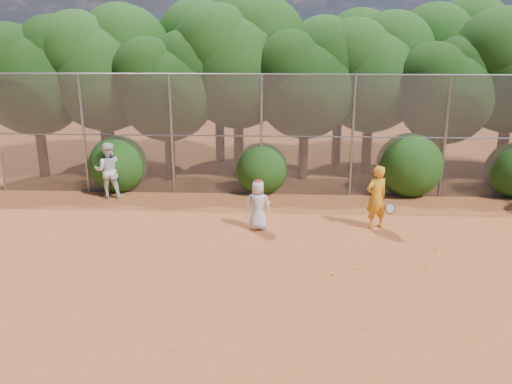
{
  "coord_description": "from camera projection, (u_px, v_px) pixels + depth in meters",
  "views": [
    {
      "loc": [
        -0.35,
        -10.35,
        4.91
      ],
      "look_at": [
        -1.0,
        2.5,
        1.1
      ],
      "focal_mm": 35.0,
      "sensor_mm": 36.0,
      "label": 1
    }
  ],
  "objects": [
    {
      "name": "player_white",
      "position": [
        108.0,
        170.0,
        16.49
      ],
      "size": [
        1.0,
        0.84,
        1.85
      ],
      "rotation": [
        0.0,
        0.0,
        3.29
      ],
      "color": "white",
      "rests_on": "ground"
    },
    {
      "name": "tree_4",
      "position": [
        307.0,
        78.0,
        18.08
      ],
      "size": [
        4.19,
        3.64,
        5.73
      ],
      "color": "black",
      "rests_on": "ground"
    },
    {
      "name": "ball_1",
      "position": [
        356.0,
        269.0,
        11.3
      ],
      "size": [
        0.07,
        0.07,
        0.07
      ],
      "primitive_type": "sphere",
      "color": "yellow",
      "rests_on": "ground"
    },
    {
      "name": "player_yellow",
      "position": [
        376.0,
        197.0,
        13.66
      ],
      "size": [
        0.9,
        0.67,
        1.78
      ],
      "rotation": [
        0.0,
        0.0,
        3.6
      ],
      "color": "orange",
      "rests_on": "ground"
    },
    {
      "name": "ground",
      "position": [
        294.0,
        270.0,
        11.28
      ],
      "size": [
        80.0,
        80.0,
        0.0
      ],
      "primitive_type": "plane",
      "color": "#A34F24",
      "rests_on": "ground"
    },
    {
      "name": "ball_0",
      "position": [
        426.0,
        265.0,
        11.49
      ],
      "size": [
        0.07,
        0.07,
        0.07
      ],
      "primitive_type": "sphere",
      "color": "yellow",
      "rests_on": "ground"
    },
    {
      "name": "ball_2",
      "position": [
        436.0,
        248.0,
        12.41
      ],
      "size": [
        0.07,
        0.07,
        0.07
      ],
      "primitive_type": "sphere",
      "color": "yellow",
      "rests_on": "ground"
    },
    {
      "name": "tree_11",
      "position": [
        341.0,
        64.0,
        20.19
      ],
      "size": [
        4.64,
        4.03,
        6.35
      ],
      "color": "black",
      "rests_on": "ground"
    },
    {
      "name": "bush_2",
      "position": [
        410.0,
        162.0,
        16.81
      ],
      "size": [
        2.2,
        2.2,
        2.2
      ],
      "primitive_type": "sphere",
      "color": "#173F0F",
      "rests_on": "ground"
    },
    {
      "name": "tree_9",
      "position": [
        100.0,
        59.0,
        20.82
      ],
      "size": [
        4.83,
        4.2,
        6.62
      ],
      "color": "black",
      "rests_on": "ground"
    },
    {
      "name": "tree_2",
      "position": [
        168.0,
        83.0,
        17.99
      ],
      "size": [
        3.99,
        3.47,
        5.47
      ],
      "color": "black",
      "rests_on": "ground"
    },
    {
      "name": "tree_3",
      "position": [
        240.0,
        59.0,
        18.6
      ],
      "size": [
        4.89,
        4.26,
        6.7
      ],
      "color": "black",
      "rests_on": "ground"
    },
    {
      "name": "tree_1",
      "position": [
        106.0,
        65.0,
        18.62
      ],
      "size": [
        4.64,
        4.03,
        6.35
      ],
      "color": "black",
      "rests_on": "ground"
    },
    {
      "name": "tree_6",
      "position": [
        448.0,
        87.0,
        17.73
      ],
      "size": [
        3.86,
        3.36,
        5.29
      ],
      "color": "black",
      "rests_on": "ground"
    },
    {
      "name": "tree_5",
      "position": [
        373.0,
        69.0,
        18.65
      ],
      "size": [
        4.51,
        3.92,
        6.17
      ],
      "color": "black",
      "rests_on": "ground"
    },
    {
      "name": "bush_0",
      "position": [
        118.0,
        162.0,
        17.32
      ],
      "size": [
        2.0,
        2.0,
        2.0
      ],
      "primitive_type": "sphere",
      "color": "#173F0F",
      "rests_on": "ground"
    },
    {
      "name": "fence_back",
      "position": [
        288.0,
        135.0,
        16.45
      ],
      "size": [
        20.05,
        0.09,
        4.03
      ],
      "color": "gray",
      "rests_on": "ground"
    },
    {
      "name": "tree_0",
      "position": [
        35.0,
        72.0,
        18.32
      ],
      "size": [
        4.38,
        3.81,
        6.0
      ],
      "color": "black",
      "rests_on": "ground"
    },
    {
      "name": "ball_4",
      "position": [
        382.0,
        226.0,
        13.96
      ],
      "size": [
        0.07,
        0.07,
        0.07
      ],
      "primitive_type": "sphere",
      "color": "yellow",
      "rests_on": "ground"
    },
    {
      "name": "player_teen",
      "position": [
        258.0,
        205.0,
        13.61
      ],
      "size": [
        0.74,
        0.53,
        1.42
      ],
      "rotation": [
        0.0,
        0.0,
        3.01
      ],
      "color": "silver",
      "rests_on": "ground"
    },
    {
      "name": "tree_10",
      "position": [
        220.0,
        52.0,
        20.69
      ],
      "size": [
        5.15,
        4.48,
        7.06
      ],
      "color": "black",
      "rests_on": "ground"
    },
    {
      "name": "tree_12",
      "position": [
        451.0,
        55.0,
        20.46
      ],
      "size": [
        5.02,
        4.37,
        6.88
      ],
      "color": "black",
      "rests_on": "ground"
    },
    {
      "name": "ball_3",
      "position": [
        333.0,
        274.0,
        11.04
      ],
      "size": [
        0.07,
        0.07,
        0.07
      ],
      "primitive_type": "sphere",
      "color": "yellow",
      "rests_on": "ground"
    },
    {
      "name": "bush_1",
      "position": [
        262.0,
        166.0,
        17.11
      ],
      "size": [
        1.8,
        1.8,
        1.8
      ],
      "primitive_type": "sphere",
      "color": "#173F0F",
      "rests_on": "ground"
    }
  ]
}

